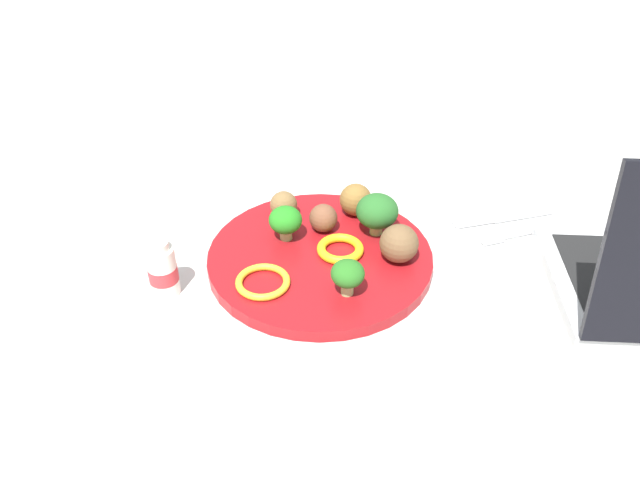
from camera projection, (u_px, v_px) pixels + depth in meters
ground_plane at (320, 263)px, 0.79m from camera, size 4.00×4.00×0.00m
plate at (320, 258)px, 0.79m from camera, size 0.28×0.28×0.02m
broccoli_floret_mid_left at (345, 275)px, 0.70m from camera, size 0.04×0.04×0.04m
broccoli_floret_center at (377, 212)px, 0.80m from camera, size 0.05×0.05×0.06m
broccoli_floret_front_left at (285, 221)px, 0.79m from camera, size 0.04×0.04×0.05m
meatball_back_left at (356, 200)px, 0.84m from camera, size 0.04×0.04×0.04m
meatball_near_rim at (284, 205)px, 0.84m from camera, size 0.04×0.04×0.04m
meatball_mid_right at (399, 244)px, 0.76m from camera, size 0.05×0.05×0.05m
meatball_center at (323, 218)px, 0.81m from camera, size 0.04×0.04×0.04m
pepper_ring_mid_right at (263, 282)px, 0.73m from camera, size 0.09×0.09×0.01m
pepper_ring_near_rim at (340, 249)px, 0.78m from camera, size 0.08×0.08×0.01m
napkin at (512, 228)px, 0.85m from camera, size 0.17×0.12×0.01m
fork at (515, 233)px, 0.83m from camera, size 0.12×0.03×0.01m
knife at (500, 218)px, 0.86m from camera, size 0.15×0.03×0.01m
yogurt_bottle at (163, 270)px, 0.73m from camera, size 0.03×0.03×0.07m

